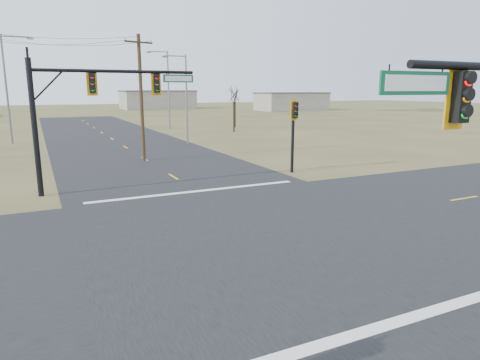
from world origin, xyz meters
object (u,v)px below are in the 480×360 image
object	(u,v)px
streetlight_c	(8,83)
bare_tree_c	(234,94)
pedestal_signal_ne	(294,121)
mast_arm_far	(92,97)
streetlight_b	(167,86)
streetlight_a	(185,95)
bare_tree_d	(235,94)
utility_pole_near	(141,97)

from	to	relation	value
streetlight_c	bare_tree_c	bearing A→B (deg)	15.93
pedestal_signal_ne	bare_tree_c	world-z (taller)	bare_tree_c
mast_arm_far	streetlight_b	bearing A→B (deg)	75.98
streetlight_a	bare_tree_d	size ratio (longest dim) A/B	1.48
streetlight_a	streetlight_b	distance (m)	17.62
streetlight_b	bare_tree_c	xyz separation A→B (m)	(6.73, -7.85, -1.05)
streetlight_b	streetlight_c	xyz separation A→B (m)	(-19.22, -9.22, 0.09)
bare_tree_d	streetlight_a	bearing A→B (deg)	-129.15
streetlight_c	streetlight_b	bearing A→B (deg)	38.54
mast_arm_far	utility_pole_near	size ratio (longest dim) A/B	0.92
bare_tree_c	bare_tree_d	world-z (taller)	bare_tree_c
pedestal_signal_ne	streetlight_a	world-z (taller)	streetlight_a
mast_arm_far	streetlight_a	size ratio (longest dim) A/B	0.98
pedestal_signal_ne	streetlight_c	distance (m)	31.70
mast_arm_far	streetlight_b	xyz separation A→B (m)	(14.22, 35.11, 0.92)
streetlight_c	bare_tree_d	bearing A→B (deg)	28.31
bare_tree_c	streetlight_a	bearing A→B (deg)	-136.18
streetlight_b	bare_tree_d	distance (m)	10.15
mast_arm_far	streetlight_c	distance (m)	26.39
streetlight_b	streetlight_c	distance (m)	21.31
pedestal_signal_ne	utility_pole_near	distance (m)	12.40
pedestal_signal_ne	streetlight_c	world-z (taller)	streetlight_c
streetlight_c	bare_tree_c	distance (m)	26.01
mast_arm_far	streetlight_b	size ratio (longest dim) A/B	0.82
mast_arm_far	bare_tree_c	world-z (taller)	mast_arm_far
streetlight_a	bare_tree_d	xyz separation A→B (m)	(13.14, 16.14, -0.16)
bare_tree_c	mast_arm_far	bearing A→B (deg)	-127.53
streetlight_a	streetlight_c	distance (m)	18.04
streetlight_a	mast_arm_far	bearing A→B (deg)	-122.74
bare_tree_d	streetlight_c	bearing A→B (deg)	-164.60
pedestal_signal_ne	bare_tree_c	bearing A→B (deg)	73.19
streetlight_b	bare_tree_c	world-z (taller)	streetlight_b
mast_arm_far	streetlight_c	xyz separation A→B (m)	(-5.00, 25.89, 1.01)
pedestal_signal_ne	bare_tree_d	size ratio (longest dim) A/B	0.81
streetlight_b	streetlight_c	bearing A→B (deg)	-146.09
mast_arm_far	utility_pole_near	xyz separation A→B (m)	(4.68, 9.07, -0.14)
streetlight_c	streetlight_a	bearing A→B (deg)	-13.79
streetlight_a	streetlight_c	bearing A→B (deg)	152.47
pedestal_signal_ne	bare_tree_c	distance (m)	28.78
utility_pole_near	bare_tree_d	size ratio (longest dim) A/B	1.59
streetlight_a	bare_tree_c	size ratio (longest dim) A/B	1.41
mast_arm_far	bare_tree_c	distance (m)	34.38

